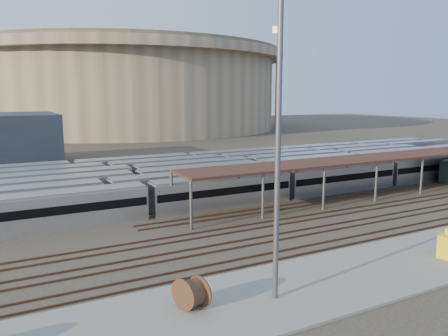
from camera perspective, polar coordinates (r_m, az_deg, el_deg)
name	(u,v)px	position (r m, az deg, el deg)	size (l,w,h in m)	color
ground	(265,222)	(47.38, 5.33, -7.06)	(420.00, 420.00, 0.00)	#383026
apron	(320,283)	(33.21, 12.43, -14.45)	(50.00, 9.00, 0.20)	gray
subway_trains	(221,175)	(64.64, -0.41, -0.91)	(129.93, 23.90, 3.60)	silver
inspection_shed	(385,158)	(63.52, 20.24, 1.23)	(60.30, 6.00, 5.30)	#56565A
empty_tracks	(293,234)	(43.44, 8.96, -8.55)	(170.00, 9.62, 0.18)	#4C3323
stadium	(129,88)	(184.88, -12.27, 10.20)	(124.00, 124.00, 32.50)	gray
floodlight_2	(277,76)	(167.63, 6.93, 11.87)	(4.00, 1.00, 38.40)	#56565A
floodlight_3	(31,78)	(198.68, -23.86, 10.76)	(4.00, 1.00, 38.40)	#56565A
cable_reel_east	(191,293)	(28.45, -4.28, -15.98)	(2.05, 2.05, 1.14)	#533321
yard_light_pole	(278,152)	(27.57, 7.05, 2.03)	(0.81, 0.36, 19.24)	#56565A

